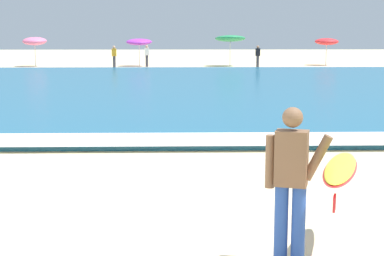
# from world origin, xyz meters

# --- Properties ---
(sea) EXTENTS (120.00, 28.00, 0.14)m
(sea) POSITION_xyz_m (0.00, 20.29, 0.07)
(sea) COLOR #1E6084
(sea) RESTS_ON ground
(surf_foam) EXTENTS (120.00, 1.63, 0.01)m
(surf_foam) POSITION_xyz_m (0.00, 6.89, 0.15)
(surf_foam) COLOR white
(surf_foam) RESTS_ON sea
(surfer_with_board) EXTENTS (1.32, 2.55, 1.73)m
(surfer_with_board) POSITION_xyz_m (2.18, 0.02, 1.03)
(surfer_with_board) COLOR #284CA3
(surfer_with_board) RESTS_ON ground
(beach_umbrella_0) EXTENTS (1.76, 1.80, 2.22)m
(beach_umbrella_0) POSITION_xyz_m (-9.82, 37.83, 1.86)
(beach_umbrella_0) COLOR beige
(beach_umbrella_0) RESTS_ON ground
(beach_umbrella_1) EXTENTS (1.92, 1.95, 2.11)m
(beach_umbrella_1) POSITION_xyz_m (-2.12, 37.93, 1.80)
(beach_umbrella_1) COLOR beige
(beach_umbrella_1) RESTS_ON ground
(beach_umbrella_2) EXTENTS (2.26, 2.29, 2.38)m
(beach_umbrella_2) POSITION_xyz_m (4.66, 37.88, 2.05)
(beach_umbrella_2) COLOR beige
(beach_umbrella_2) RESTS_ON ground
(beach_umbrella_3) EXTENTS (1.80, 1.81, 2.09)m
(beach_umbrella_3) POSITION_xyz_m (12.14, 38.85, 1.80)
(beach_umbrella_3) COLOR beige
(beach_umbrella_3) RESTS_ON ground
(beachgoer_near_row_left) EXTENTS (0.32, 0.20, 1.58)m
(beachgoer_near_row_left) POSITION_xyz_m (6.45, 35.74, 0.84)
(beachgoer_near_row_left) COLOR #383842
(beachgoer_near_row_left) RESTS_ON ground
(beachgoer_near_row_mid) EXTENTS (0.32, 0.20, 1.58)m
(beachgoer_near_row_mid) POSITION_xyz_m (-1.52, 37.21, 0.84)
(beachgoer_near_row_mid) COLOR #383842
(beachgoer_near_row_mid) RESTS_ON ground
(beachgoer_near_row_right) EXTENTS (0.32, 0.20, 1.58)m
(beachgoer_near_row_right) POSITION_xyz_m (-3.75, 35.60, 0.84)
(beachgoer_near_row_right) COLOR #383842
(beachgoer_near_row_right) RESTS_ON ground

